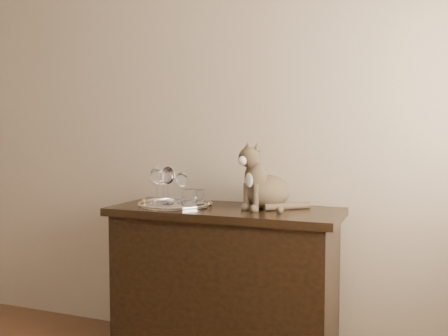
% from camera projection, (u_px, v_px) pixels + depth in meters
% --- Properties ---
extents(wall_back, '(4.00, 0.10, 2.70)m').
position_uv_depth(wall_back, '(153.00, 115.00, 3.08)').
color(wall_back, '#BEAA8E').
rests_on(wall_back, ground).
extents(sideboard, '(1.20, 0.50, 0.85)m').
position_uv_depth(sideboard, '(225.00, 288.00, 2.63)').
color(sideboard, black).
rests_on(sideboard, ground).
extents(tray, '(0.40, 0.40, 0.01)m').
position_uv_depth(tray, '(175.00, 205.00, 2.68)').
color(tray, silver).
rests_on(tray, sideboard).
extents(wine_glass_a, '(0.07, 0.07, 0.19)m').
position_uv_depth(wine_glass_a, '(163.00, 185.00, 2.76)').
color(wine_glass_a, white).
rests_on(wine_glass_a, tray).
extents(wine_glass_b, '(0.06, 0.06, 0.17)m').
position_uv_depth(wine_glass_b, '(182.00, 188.00, 2.72)').
color(wine_glass_b, white).
rests_on(wine_glass_b, tray).
extents(wine_glass_c, '(0.07, 0.07, 0.20)m').
position_uv_depth(wine_glass_c, '(157.00, 185.00, 2.71)').
color(wine_glass_c, silver).
rests_on(wine_glass_c, tray).
extents(wine_glass_d, '(0.08, 0.08, 0.20)m').
position_uv_depth(wine_glass_d, '(168.00, 185.00, 2.71)').
color(wine_glass_d, silver).
rests_on(wine_glass_d, tray).
extents(tumbler_a, '(0.08, 0.08, 0.09)m').
position_uv_depth(tumbler_a, '(189.00, 198.00, 2.60)').
color(tumbler_a, silver).
rests_on(tumbler_a, tray).
extents(tumbler_c, '(0.07, 0.07, 0.08)m').
position_uv_depth(tumbler_c, '(198.00, 197.00, 2.66)').
color(tumbler_c, white).
rests_on(tumbler_c, tray).
extents(cat, '(0.45, 0.44, 0.35)m').
position_uv_depth(cat, '(267.00, 175.00, 2.59)').
color(cat, '#4B392C').
rests_on(cat, sideboard).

